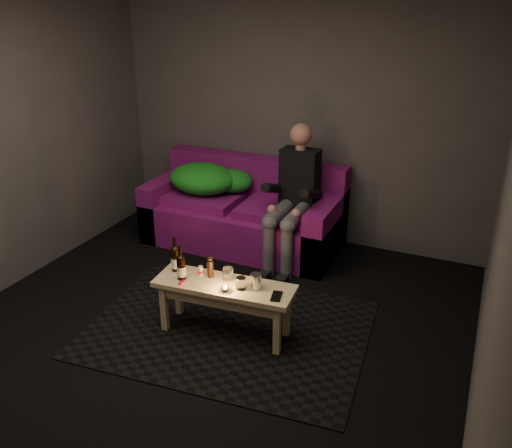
{
  "coord_description": "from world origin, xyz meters",
  "views": [
    {
      "loc": [
        1.86,
        -2.99,
        2.54
      ],
      "look_at": [
        0.01,
        1.15,
        0.55
      ],
      "focal_mm": 38.0,
      "sensor_mm": 36.0,
      "label": 1
    }
  ],
  "objects": [
    {
      "name": "tumbler_back",
      "position": [
        0.15,
        0.3,
        0.5
      ],
      "size": [
        0.11,
        0.11,
        0.1
      ],
      "primitive_type": "cylinder",
      "rotation": [
        0.0,
        0.0,
        0.39
      ],
      "color": "white",
      "rests_on": "coffee_table"
    },
    {
      "name": "pepper_mill",
      "position": [
        0.01,
        0.28,
        0.52
      ],
      "size": [
        0.06,
        0.06,
        0.14
      ],
      "primitive_type": "cylinder",
      "rotation": [
        0.0,
        0.0,
        -0.27
      ],
      "color": "black",
      "rests_on": "coffee_table"
    },
    {
      "name": "person",
      "position": [
        0.18,
        1.65,
        0.7
      ],
      "size": [
        0.37,
        0.84,
        1.36
      ],
      "color": "black",
      "rests_on": "sofa"
    },
    {
      "name": "red_lighter",
      "position": [
        -0.15,
        0.09,
        0.45
      ],
      "size": [
        0.02,
        0.07,
        0.01
      ],
      "primitive_type": "cube",
      "rotation": [
        0.0,
        0.0,
        0.04
      ],
      "color": "red",
      "rests_on": "coffee_table"
    },
    {
      "name": "salt_shaker",
      "position": [
        -0.07,
        0.27,
        0.49
      ],
      "size": [
        0.05,
        0.05,
        0.08
      ],
      "primitive_type": "cylinder",
      "rotation": [
        0.0,
        0.0,
        0.3
      ],
      "color": "silver",
      "rests_on": "coffee_table"
    },
    {
      "name": "beer_bottle_a",
      "position": [
        -0.29,
        0.26,
        0.56
      ],
      "size": [
        0.07,
        0.07,
        0.29
      ],
      "color": "black",
      "rests_on": "coffee_table"
    },
    {
      "name": "green_blanket",
      "position": [
        -0.84,
        1.81,
        0.66
      ],
      "size": [
        0.89,
        0.61,
        0.3
      ],
      "color": "#188620",
      "rests_on": "sofa"
    },
    {
      "name": "coffee_table",
      "position": [
        0.16,
        0.22,
        0.37
      ],
      "size": [
        1.12,
        0.44,
        0.45
      ],
      "rotation": [
        0.0,
        0.0,
        0.08
      ],
      "color": "#E0C483",
      "rests_on": "rug"
    },
    {
      "name": "tumbler_front",
      "position": [
        0.31,
        0.2,
        0.5
      ],
      "size": [
        0.1,
        0.1,
        0.1
      ],
      "primitive_type": "cylinder",
      "rotation": [
        0.0,
        0.0,
        0.37
      ],
      "color": "white",
      "rests_on": "coffee_table"
    },
    {
      "name": "floor",
      "position": [
        0.0,
        0.0,
        0.0
      ],
      "size": [
        4.5,
        4.5,
        0.0
      ],
      "primitive_type": "plane",
      "color": "black",
      "rests_on": "ground"
    },
    {
      "name": "room",
      "position": [
        0.0,
        0.47,
        1.64
      ],
      "size": [
        4.5,
        4.5,
        4.5
      ],
      "color": "silver",
      "rests_on": "ground"
    },
    {
      "name": "smartphone",
      "position": [
        0.6,
        0.21,
        0.45
      ],
      "size": [
        0.1,
        0.16,
        0.01
      ],
      "primitive_type": "cube",
      "rotation": [
        0.0,
        0.0,
        0.21
      ],
      "color": "black",
      "rests_on": "coffee_table"
    },
    {
      "name": "sofa",
      "position": [
        -0.42,
        1.82,
        0.32
      ],
      "size": [
        2.03,
        0.91,
        0.87
      ],
      "color": "#6E0E67",
      "rests_on": "floor"
    },
    {
      "name": "tealight",
      "position": [
        0.22,
        0.13,
        0.47
      ],
      "size": [
        0.05,
        0.05,
        0.04
      ],
      "color": "white",
      "rests_on": "coffee_table"
    },
    {
      "name": "steel_cup",
      "position": [
        0.41,
        0.26,
        0.51
      ],
      "size": [
        0.11,
        0.11,
        0.12
      ],
      "primitive_type": "cylinder",
      "rotation": [
        0.0,
        0.0,
        -0.35
      ],
      "color": "silver",
      "rests_on": "coffee_table"
    },
    {
      "name": "beer_bottle_b",
      "position": [
        -0.18,
        0.16,
        0.55
      ],
      "size": [
        0.07,
        0.07,
        0.28
      ],
      "color": "black",
      "rests_on": "coffee_table"
    },
    {
      "name": "rug",
      "position": [
        0.16,
        0.27,
        0.0
      ],
      "size": [
        2.32,
        1.77,
        0.01
      ],
      "primitive_type": "cube",
      "rotation": [
        0.0,
        0.0,
        0.08
      ],
      "color": "black",
      "rests_on": "floor"
    }
  ]
}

